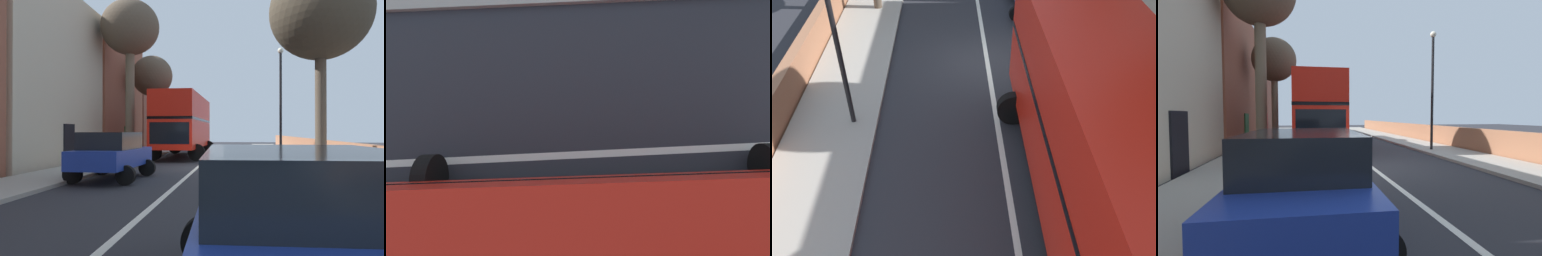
# 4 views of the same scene
# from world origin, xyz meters

# --- Properties ---
(ground_plane) EXTENTS (84.00, 84.00, 0.00)m
(ground_plane) POSITION_xyz_m (0.00, 0.00, 0.00)
(ground_plane) COLOR #28282D
(road_centre_line) EXTENTS (0.16, 54.00, 0.01)m
(road_centre_line) POSITION_xyz_m (0.00, 0.00, 0.00)
(road_centre_line) COLOR silver
(road_centre_line) RESTS_ON ground
(sidewalk_left) EXTENTS (2.60, 60.00, 0.12)m
(sidewalk_left) POSITION_xyz_m (-4.90, 0.00, 0.06)
(sidewalk_left) COLOR #9E998E
(sidewalk_left) RESTS_ON ground
(sidewalk_right) EXTENTS (2.60, 60.00, 0.12)m
(sidewalk_right) POSITION_xyz_m (4.90, 0.00, 0.06)
(sidewalk_right) COLOR #9E998E
(sidewalk_right) RESTS_ON ground
(boundary_wall_right) EXTENTS (0.36, 54.00, 1.27)m
(boundary_wall_right) POSITION_xyz_m (6.45, 0.00, 0.64)
(boundary_wall_right) COLOR #9E6647
(boundary_wall_right) RESTS_ON ground
(double_decker_bus) EXTENTS (3.66, 10.14, 4.06)m
(double_decker_bus) POSITION_xyz_m (-1.70, 7.10, 2.35)
(double_decker_bus) COLOR red
(double_decker_bus) RESTS_ON ground
(lamppost_right) EXTENTS (0.32, 0.32, 6.31)m
(lamppost_right) POSITION_xyz_m (4.30, 3.59, 3.81)
(lamppost_right) COLOR black
(lamppost_right) RESTS_ON sidewalk_right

